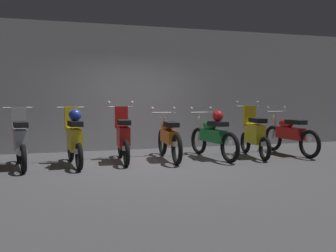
{
  "coord_description": "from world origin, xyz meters",
  "views": [
    {
      "loc": [
        -1.63,
        -6.9,
        1.34
      ],
      "look_at": [
        0.47,
        0.48,
        0.75
      ],
      "focal_mm": 37.83,
      "sensor_mm": 36.0,
      "label": 1
    }
  ],
  "objects_px": {
    "motorbike_slot_4": "(169,137)",
    "motorbike_slot_7": "(289,134)",
    "motorbike_slot_2": "(74,137)",
    "motorbike_slot_1": "(20,141)",
    "motorbike_slot_3": "(123,137)",
    "motorbike_slot_5": "(213,135)",
    "motorbike_slot_6": "(254,134)"
  },
  "relations": [
    {
      "from": "motorbike_slot_4",
      "to": "motorbike_slot_7",
      "type": "xyz_separation_m",
      "value": [
        3.02,
        -0.06,
        0.0
      ]
    },
    {
      "from": "motorbike_slot_2",
      "to": "motorbike_slot_4",
      "type": "xyz_separation_m",
      "value": [
        2.02,
        0.15,
        -0.07
      ]
    },
    {
      "from": "motorbike_slot_1",
      "to": "motorbike_slot_3",
      "type": "distance_m",
      "value": 2.03
    },
    {
      "from": "motorbike_slot_3",
      "to": "motorbike_slot_5",
      "type": "height_order",
      "value": "motorbike_slot_3"
    },
    {
      "from": "motorbike_slot_5",
      "to": "motorbike_slot_2",
      "type": "bearing_deg",
      "value": -179.2
    },
    {
      "from": "motorbike_slot_2",
      "to": "motorbike_slot_7",
      "type": "xyz_separation_m",
      "value": [
        5.04,
        0.08,
        -0.07
      ]
    },
    {
      "from": "motorbike_slot_2",
      "to": "motorbike_slot_7",
      "type": "distance_m",
      "value": 5.04
    },
    {
      "from": "motorbike_slot_7",
      "to": "motorbike_slot_2",
      "type": "bearing_deg",
      "value": -179.06
    },
    {
      "from": "motorbike_slot_7",
      "to": "motorbike_slot_4",
      "type": "bearing_deg",
      "value": 178.8
    },
    {
      "from": "motorbike_slot_3",
      "to": "motorbike_slot_6",
      "type": "height_order",
      "value": "same"
    },
    {
      "from": "motorbike_slot_2",
      "to": "motorbike_slot_6",
      "type": "height_order",
      "value": "motorbike_slot_6"
    },
    {
      "from": "motorbike_slot_5",
      "to": "motorbike_slot_1",
      "type": "bearing_deg",
      "value": 179.88
    },
    {
      "from": "motorbike_slot_1",
      "to": "motorbike_slot_5",
      "type": "xyz_separation_m",
      "value": [
        4.04,
        -0.01,
        0.0
      ]
    },
    {
      "from": "motorbike_slot_6",
      "to": "motorbike_slot_7",
      "type": "relative_size",
      "value": 0.86
    },
    {
      "from": "motorbike_slot_2",
      "to": "motorbike_slot_3",
      "type": "distance_m",
      "value": 1.03
    },
    {
      "from": "motorbike_slot_6",
      "to": "motorbike_slot_7",
      "type": "xyz_separation_m",
      "value": [
        1.0,
        0.07,
        -0.04
      ]
    },
    {
      "from": "motorbike_slot_2",
      "to": "motorbike_slot_4",
      "type": "height_order",
      "value": "motorbike_slot_2"
    },
    {
      "from": "motorbike_slot_3",
      "to": "motorbike_slot_4",
      "type": "height_order",
      "value": "motorbike_slot_3"
    },
    {
      "from": "motorbike_slot_4",
      "to": "motorbike_slot_5",
      "type": "height_order",
      "value": "same"
    },
    {
      "from": "motorbike_slot_5",
      "to": "motorbike_slot_7",
      "type": "relative_size",
      "value": 0.99
    },
    {
      "from": "motorbike_slot_3",
      "to": "motorbike_slot_7",
      "type": "height_order",
      "value": "motorbike_slot_3"
    },
    {
      "from": "motorbike_slot_5",
      "to": "motorbike_slot_4",
      "type": "bearing_deg",
      "value": 174.11
    },
    {
      "from": "motorbike_slot_1",
      "to": "motorbike_slot_2",
      "type": "relative_size",
      "value": 0.99
    },
    {
      "from": "motorbike_slot_1",
      "to": "motorbike_slot_5",
      "type": "height_order",
      "value": "motorbike_slot_1"
    },
    {
      "from": "motorbike_slot_1",
      "to": "motorbike_slot_2",
      "type": "xyz_separation_m",
      "value": [
        1.01,
        -0.05,
        0.04
      ]
    },
    {
      "from": "motorbike_slot_2",
      "to": "motorbike_slot_7",
      "type": "relative_size",
      "value": 0.86
    },
    {
      "from": "motorbike_slot_4",
      "to": "motorbike_slot_7",
      "type": "distance_m",
      "value": 3.02
    },
    {
      "from": "motorbike_slot_3",
      "to": "motorbike_slot_4",
      "type": "bearing_deg",
      "value": -2.26
    },
    {
      "from": "motorbike_slot_5",
      "to": "motorbike_slot_6",
      "type": "distance_m",
      "value": 1.02
    },
    {
      "from": "motorbike_slot_6",
      "to": "motorbike_slot_5",
      "type": "bearing_deg",
      "value": 178.14
    },
    {
      "from": "motorbike_slot_2",
      "to": "motorbike_slot_4",
      "type": "distance_m",
      "value": 2.03
    },
    {
      "from": "motorbike_slot_4",
      "to": "motorbike_slot_6",
      "type": "relative_size",
      "value": 1.16
    }
  ]
}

